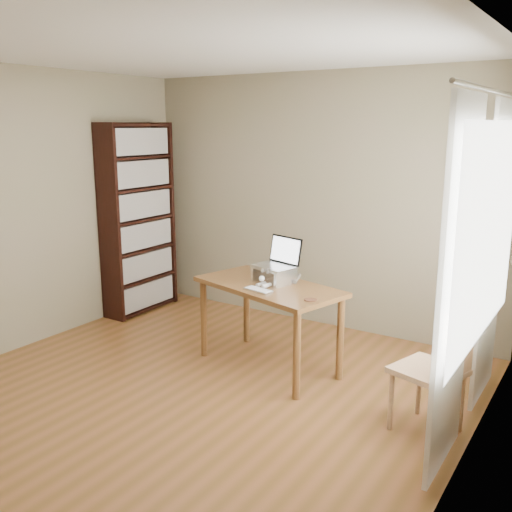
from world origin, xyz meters
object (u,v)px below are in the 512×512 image
at_px(chair, 440,365).
at_px(keyboard, 258,290).
at_px(laptop, 278,259).
at_px(bookshelf, 138,219).
at_px(desk, 269,297).
at_px(cat, 279,274).

bearing_deg(chair, keyboard, -167.62).
bearing_deg(laptop, chair, -2.33).
distance_m(bookshelf, desk, 2.18).
bearing_deg(chair, laptop, 179.57).
distance_m(cat, chair, 1.61).
height_order(laptop, chair, laptop).
relative_size(cat, chair, 0.52).
bearing_deg(cat, chair, -5.60).
xyz_separation_m(keyboard, cat, (-0.00, 0.33, 0.06)).
xyz_separation_m(desk, chair, (1.55, -0.33, -0.13)).
bearing_deg(laptop, cat, -29.78).
relative_size(keyboard, cat, 0.55).
xyz_separation_m(cat, chair, (1.52, -0.44, -0.31)).
xyz_separation_m(bookshelf, chair, (3.61, -0.91, -0.54)).
bearing_deg(desk, bookshelf, 179.07).
relative_size(bookshelf, desk, 1.50).
relative_size(bookshelf, keyboard, 7.80).
bearing_deg(desk, keyboard, -66.21).
xyz_separation_m(desk, keyboard, (0.04, -0.22, 0.12)).
distance_m(laptop, keyboard, 0.41).
bearing_deg(bookshelf, chair, -14.13).
xyz_separation_m(bookshelf, keyboard, (2.09, -0.80, -0.29)).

